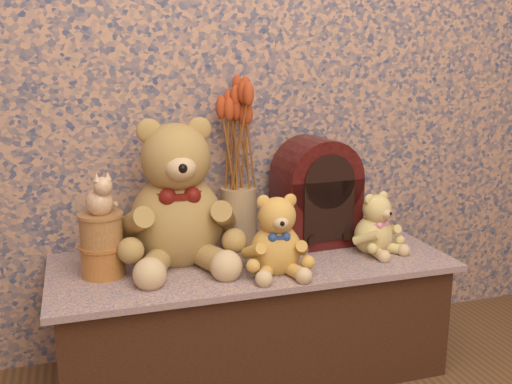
# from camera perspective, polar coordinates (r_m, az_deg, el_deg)

# --- Properties ---
(display_shelf) EXTENTS (1.29, 0.53, 0.40)m
(display_shelf) POSITION_cam_1_polar(r_m,az_deg,el_deg) (2.00, -0.44, -12.09)
(display_shelf) COLOR #3C437B
(display_shelf) RESTS_ON ground
(teddy_large) EXTENTS (0.41, 0.48, 0.50)m
(teddy_large) POSITION_cam_1_polar(r_m,az_deg,el_deg) (1.86, -7.94, 0.65)
(teddy_large) COLOR #AD8243
(teddy_large) RESTS_ON display_shelf
(teddy_medium) EXTENTS (0.24, 0.27, 0.27)m
(teddy_medium) POSITION_cam_1_polar(r_m,az_deg,el_deg) (1.78, 2.00, -3.79)
(teddy_medium) COLOR #C18A36
(teddy_medium) RESTS_ON display_shelf
(teddy_small) EXTENTS (0.24, 0.26, 0.22)m
(teddy_small) POSITION_cam_1_polar(r_m,az_deg,el_deg) (2.00, 11.58, -2.73)
(teddy_small) COLOR tan
(teddy_small) RESTS_ON display_shelf
(cathedral_radio) EXTENTS (0.29, 0.21, 0.38)m
(cathedral_radio) POSITION_cam_1_polar(r_m,az_deg,el_deg) (2.05, 5.93, 0.13)
(cathedral_radio) COLOR #360909
(cathedral_radio) RESTS_ON display_shelf
(ceramic_vase) EXTENTS (0.15, 0.15, 0.21)m
(ceramic_vase) POSITION_cam_1_polar(r_m,az_deg,el_deg) (2.02, -1.71, -2.48)
(ceramic_vase) COLOR tan
(ceramic_vase) RESTS_ON display_shelf
(dried_stalks) EXTENTS (0.26, 0.26, 0.43)m
(dried_stalks) POSITION_cam_1_polar(r_m,az_deg,el_deg) (1.96, -1.78, 6.63)
(dried_stalks) COLOR #B9411D
(dried_stalks) RESTS_ON ceramic_vase
(biscuit_tin_lower) EXTENTS (0.15, 0.15, 0.10)m
(biscuit_tin_lower) POSITION_cam_1_polar(r_m,az_deg,el_deg) (1.83, -14.86, -6.55)
(biscuit_tin_lower) COLOR gold
(biscuit_tin_lower) RESTS_ON display_shelf
(biscuit_tin_upper) EXTENTS (0.15, 0.15, 0.10)m
(biscuit_tin_upper) POSITION_cam_1_polar(r_m,az_deg,el_deg) (1.80, -15.04, -3.64)
(biscuit_tin_upper) COLOR tan
(biscuit_tin_upper) RESTS_ON biscuit_tin_lower
(cat_figurine) EXTENTS (0.13, 0.14, 0.13)m
(cat_figurine) POSITION_cam_1_polar(r_m,az_deg,el_deg) (1.77, -15.27, -0.05)
(cat_figurine) COLOR silver
(cat_figurine) RESTS_ON biscuit_tin_upper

